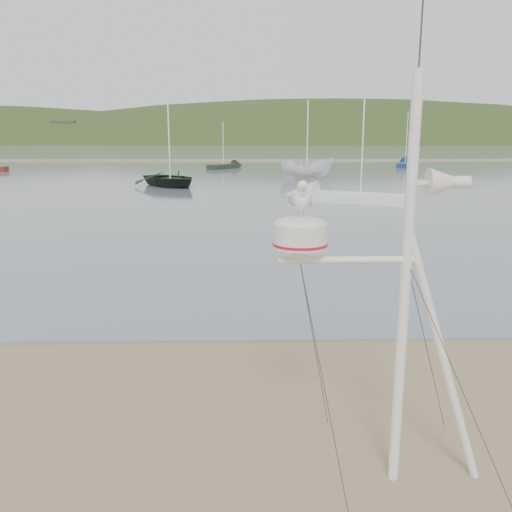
{
  "coord_description": "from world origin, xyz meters",
  "views": [
    {
      "loc": [
        1.51,
        -5.3,
        3.73
      ],
      "look_at": [
        1.67,
        1.0,
        2.3
      ],
      "focal_mm": 38.0,
      "sensor_mm": 36.0,
      "label": 1
    }
  ],
  "objects_px": {
    "boat_white": "(307,152)",
    "sailboat_white_near": "(327,196)",
    "mast_rig": "(395,374)",
    "sailboat_blue_far": "(406,164)",
    "sailboat_dark_mid": "(231,166)",
    "boat_dark": "(169,149)"
  },
  "relations": [
    {
      "from": "boat_white",
      "to": "sailboat_white_near",
      "type": "xyz_separation_m",
      "value": [
        -0.64,
        -15.03,
        -1.96
      ]
    },
    {
      "from": "sailboat_white_near",
      "to": "mast_rig",
      "type": "bearing_deg",
      "value": -97.12
    },
    {
      "from": "mast_rig",
      "to": "sailboat_blue_far",
      "type": "height_order",
      "value": "sailboat_blue_far"
    },
    {
      "from": "sailboat_white_near",
      "to": "sailboat_dark_mid",
      "type": "bearing_deg",
      "value": 101.55
    },
    {
      "from": "mast_rig",
      "to": "sailboat_dark_mid",
      "type": "height_order",
      "value": "mast_rig"
    },
    {
      "from": "mast_rig",
      "to": "sailboat_blue_far",
      "type": "bearing_deg",
      "value": 73.28
    },
    {
      "from": "mast_rig",
      "to": "boat_dark",
      "type": "distance_m",
      "value": 34.07
    },
    {
      "from": "boat_dark",
      "to": "sailboat_white_near",
      "type": "height_order",
      "value": "sailboat_white_near"
    },
    {
      "from": "sailboat_white_near",
      "to": "boat_dark",
      "type": "bearing_deg",
      "value": 138.55
    },
    {
      "from": "mast_rig",
      "to": "boat_white",
      "type": "xyz_separation_m",
      "value": [
        3.73,
        39.77,
        0.99
      ]
    },
    {
      "from": "boat_dark",
      "to": "boat_white",
      "type": "relative_size",
      "value": 1.18
    },
    {
      "from": "sailboat_blue_far",
      "to": "sailboat_dark_mid",
      "type": "xyz_separation_m",
      "value": [
        -19.94,
        -3.0,
        0.0
      ]
    },
    {
      "from": "boat_white",
      "to": "boat_dark",
      "type": "bearing_deg",
      "value": 127.59
    },
    {
      "from": "sailboat_dark_mid",
      "to": "sailboat_white_near",
      "type": "bearing_deg",
      "value": -78.45
    },
    {
      "from": "sailboat_blue_far",
      "to": "sailboat_dark_mid",
      "type": "bearing_deg",
      "value": -171.45
    },
    {
      "from": "boat_dark",
      "to": "sailboat_blue_far",
      "type": "distance_m",
      "value": 33.49
    },
    {
      "from": "sailboat_blue_far",
      "to": "sailboat_dark_mid",
      "type": "relative_size",
      "value": 1.27
    },
    {
      "from": "mast_rig",
      "to": "boat_white",
      "type": "height_order",
      "value": "mast_rig"
    },
    {
      "from": "boat_dark",
      "to": "sailboat_blue_far",
      "type": "bearing_deg",
      "value": 4.86
    },
    {
      "from": "sailboat_white_near",
      "to": "sailboat_blue_far",
      "type": "height_order",
      "value": "sailboat_white_near"
    },
    {
      "from": "boat_white",
      "to": "sailboat_dark_mid",
      "type": "height_order",
      "value": "sailboat_dark_mid"
    },
    {
      "from": "sailboat_dark_mid",
      "to": "boat_white",
      "type": "bearing_deg",
      "value": -64.93
    }
  ]
}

